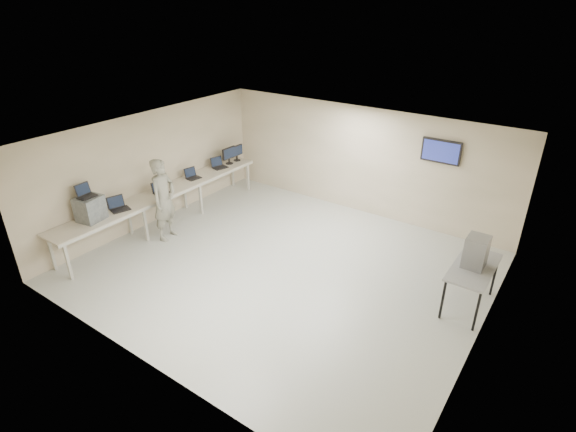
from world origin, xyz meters
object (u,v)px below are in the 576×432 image
Objects in this scene: workbench at (165,194)px; equipment_box at (90,208)px; soldier at (164,200)px; side_table at (473,270)px.

equipment_box is at bearing -91.84° from workbench.
soldier is (0.61, 1.47, -0.18)m from equipment_box.
side_table is at bearing -90.47° from soldier.
soldier reaches higher than workbench.
side_table is (6.64, 1.39, -0.18)m from soldier.
equipment_box is (-0.06, -1.96, 0.34)m from workbench.
soldier is at bearing -168.21° from side_table.
side_table is (7.19, 0.90, -0.02)m from workbench.
equipment_box is at bearing 145.19° from soldier.
side_table is at bearing 7.16° from workbench.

